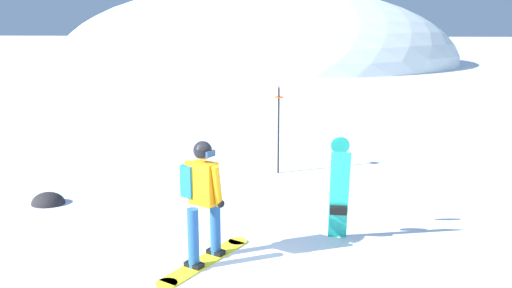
# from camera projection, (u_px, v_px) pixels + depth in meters

# --- Properties ---
(ridge_peak_main) EXTENTS (34.48, 31.03, 13.25)m
(ridge_peak_main) POSITION_uv_depth(u_px,v_px,m) (256.00, 62.00, 46.40)
(ridge_peak_main) COLOR white
(ridge_peak_main) RESTS_ON ground
(snowboarder_main) EXTENTS (0.97, 1.68, 1.71)m
(snowboarder_main) POSITION_uv_depth(u_px,v_px,m) (202.00, 198.00, 6.98)
(snowboarder_main) COLOR yellow
(snowboarder_main) RESTS_ON ground
(spare_snowboard) EXTENTS (0.28, 0.51, 1.59)m
(spare_snowboard) POSITION_uv_depth(u_px,v_px,m) (339.00, 191.00, 7.65)
(spare_snowboard) COLOR #23B7A3
(spare_snowboard) RESTS_ON ground
(piste_marker_near) EXTENTS (0.20, 0.20, 1.95)m
(piste_marker_near) POSITION_uv_depth(u_px,v_px,m) (279.00, 124.00, 11.23)
(piste_marker_near) COLOR black
(piste_marker_near) RESTS_ON ground
(rock_dark) EXTENTS (0.61, 0.52, 0.43)m
(rock_dark) POSITION_uv_depth(u_px,v_px,m) (48.00, 204.00, 9.50)
(rock_dark) COLOR #282628
(rock_dark) RESTS_ON ground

